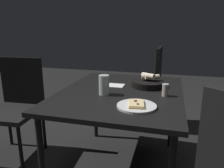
% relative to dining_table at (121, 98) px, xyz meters
% --- Properties ---
extents(dining_table, '(0.91, 1.14, 0.70)m').
position_rel_dining_table_xyz_m(dining_table, '(0.00, 0.00, 0.00)').
color(dining_table, black).
rests_on(dining_table, ground).
extents(pizza_plate, '(0.24, 0.24, 0.04)m').
position_rel_dining_table_xyz_m(pizza_plate, '(-0.17, 0.31, 0.07)').
color(pizza_plate, white).
rests_on(pizza_plate, dining_table).
extents(bread_basket, '(0.27, 0.27, 0.11)m').
position_rel_dining_table_xyz_m(bread_basket, '(-0.19, -0.18, 0.09)').
color(bread_basket, black).
rests_on(bread_basket, dining_table).
extents(beer_glass, '(0.08, 0.08, 0.14)m').
position_rel_dining_table_xyz_m(beer_glass, '(0.10, 0.12, 0.12)').
color(beer_glass, silver).
rests_on(beer_glass, dining_table).
extents(pepper_shaker, '(0.05, 0.05, 0.09)m').
position_rel_dining_table_xyz_m(pepper_shaker, '(-0.33, 0.04, 0.10)').
color(pepper_shaker, '#BFB299').
rests_on(pepper_shaker, dining_table).
extents(napkin, '(0.16, 0.12, 0.00)m').
position_rel_dining_table_xyz_m(napkin, '(0.09, -0.13, 0.06)').
color(napkin, white).
rests_on(napkin, dining_table).
extents(chair_near, '(0.47, 0.47, 0.91)m').
position_rel_dining_table_xyz_m(chair_near, '(0.98, -0.02, -0.12)').
color(chair_near, black).
rests_on(chair_near, ground).
extents(chair_spare, '(0.45, 0.45, 0.95)m').
position_rel_dining_table_xyz_m(chair_spare, '(-0.11, -0.98, -0.11)').
color(chair_spare, '#292929').
rests_on(chair_spare, ground).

